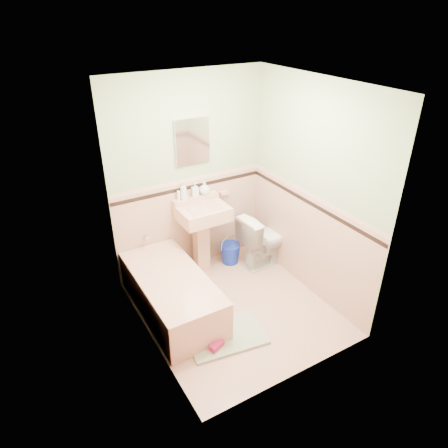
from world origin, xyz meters
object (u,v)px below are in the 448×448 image
soap_bottle_right (204,188)px  medicine_cabinet (192,141)px  soap_bottle_left (184,191)px  soap_bottle_mid (195,190)px  sink (203,240)px  bathtub (172,295)px  toilet (266,239)px  bucket (230,253)px  shoe (217,345)px

soap_bottle_right → medicine_cabinet: bearing=166.8°
soap_bottle_left → soap_bottle_mid: bearing=0.0°
sink → soap_bottle_mid: size_ratio=5.22×
bathtub → soap_bottle_left: soap_bottle_left is taller
bathtub → toilet: toilet is taller
soap_bottle_left → bucket: bearing=-17.9°
soap_bottle_left → bucket: size_ratio=0.81×
bucket → shoe: 1.62m
bathtub → shoe: 0.81m
sink → soap_bottle_right: soap_bottle_right is taller
soap_bottle_left → shoe: bearing=-104.6°
soap_bottle_left → toilet: 1.28m
sink → bathtub: bearing=-142.1°
bathtub → sink: (0.68, 0.53, 0.25)m
soap_bottle_right → shoe: soap_bottle_right is taller
bathtub → bucket: 1.21m
soap_bottle_mid → bathtub: bearing=-133.6°
bucket → toilet: bearing=-31.8°
bathtub → soap_bottle_left: 1.25m
bathtub → soap_bottle_right: 1.38m
sink → soap_bottle_left: 0.69m
medicine_cabinet → bucket: medicine_cabinet is taller
bathtub → soap_bottle_left: size_ratio=6.76×
sink → bucket: bearing=-0.1°
sink → soap_bottle_mid: 0.65m
sink → bucket: sink is taller
soap_bottle_right → toilet: soap_bottle_right is taller
medicine_cabinet → soap_bottle_left: 0.61m
toilet → soap_bottle_left: bearing=61.0°
bathtub → soap_bottle_mid: soap_bottle_mid is taller
medicine_cabinet → soap_bottle_right: medicine_cabinet is taller
toilet → bucket: bearing=53.4°
sink → soap_bottle_right: bearing=54.7°
sink → medicine_cabinet: 1.25m
sink → toilet: sink is taller
bathtub → soap_bottle_right: size_ratio=8.75×
bathtub → bucket: (1.08, 0.53, -0.09)m
shoe → medicine_cabinet: bearing=48.9°
medicine_cabinet → toilet: size_ratio=0.73×
toilet → bucket: (-0.40, 0.25, -0.24)m
bucket → sink: bearing=179.9°
bathtub → shoe: (0.13, -0.78, -0.16)m
sink → medicine_cabinet: bearing=90.0°
sink → soap_bottle_left: bearing=131.1°
bathtub → sink: size_ratio=1.59×
soap_bottle_left → bucket: soap_bottle_left is taller
medicine_cabinet → soap_bottle_right: size_ratio=3.15×
bathtub → toilet: 1.51m
soap_bottle_mid → bucket: size_ratio=0.66×
medicine_cabinet → bathtub: bearing=-132.6°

